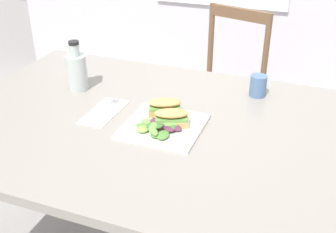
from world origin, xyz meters
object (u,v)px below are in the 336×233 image
chair_wooden_far (222,90)px  fork_on_napkin (107,109)px  sandwich_half_front (171,117)px  cup_extra_side (258,86)px  dining_table (150,148)px  plate_lunch (164,126)px  sandwich_half_back (165,107)px  bottle_cold_brew (77,73)px

chair_wooden_far → fork_on_napkin: 1.00m
chair_wooden_far → fork_on_napkin: size_ratio=4.70×
sandwich_half_front → cup_extra_side: 0.40m
dining_table → cup_extra_side: bearing=46.8°
dining_table → fork_on_napkin: 0.20m
dining_table → sandwich_half_front: bearing=-12.6°
dining_table → plate_lunch: plate_lunch is taller
plate_lunch → chair_wooden_far: bearing=92.1°
fork_on_napkin → sandwich_half_back: bearing=8.2°
dining_table → bottle_cold_brew: bottle_cold_brew is taller
cup_extra_side → sandwich_half_front: bearing=-122.4°
chair_wooden_far → bottle_cold_brew: bottle_cold_brew is taller
fork_on_napkin → cup_extra_side: size_ratio=2.32×
chair_wooden_far → sandwich_half_front: bearing=-86.5°
sandwich_half_back → cup_extra_side: cup_extra_side is taller
chair_wooden_far → sandwich_half_back: bearing=-89.2°
chair_wooden_far → cup_extra_side: size_ratio=10.92×
sandwich_half_back → bottle_cold_brew: bottle_cold_brew is taller
fork_on_napkin → cup_extra_side: bearing=33.3°
plate_lunch → bottle_cold_brew: 0.45m
sandwich_half_back → bottle_cold_brew: 0.40m
plate_lunch → sandwich_half_back: 0.08m
dining_table → chair_wooden_far: 0.96m
bottle_cold_brew → cup_extra_side: size_ratio=2.40×
cup_extra_side → plate_lunch: bearing=-124.6°
plate_lunch → cup_extra_side: size_ratio=3.10×
bottle_cold_brew → dining_table: bearing=-20.6°
plate_lunch → sandwich_half_front: (0.02, 0.01, 0.03)m
dining_table → cup_extra_side: size_ratio=17.43×
sandwich_half_front → cup_extra_side: bearing=57.6°
sandwich_half_back → cup_extra_side: size_ratio=1.54×
dining_table → chair_wooden_far: bearing=88.4°
sandwich_half_front → chair_wooden_far: bearing=93.5°
plate_lunch → fork_on_napkin: plate_lunch is taller
dining_table → fork_on_napkin: size_ratio=7.50×
plate_lunch → sandwich_half_front: size_ratio=2.01×
plate_lunch → fork_on_napkin: (-0.23, 0.04, 0.00)m
sandwich_half_back → fork_on_napkin: (-0.21, -0.03, -0.03)m
fork_on_napkin → plate_lunch: bearing=-9.8°
chair_wooden_far → bottle_cold_brew: (-0.38, -0.81, 0.36)m
sandwich_half_back → bottle_cold_brew: bearing=167.0°
chair_wooden_far → cup_extra_side: 0.76m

